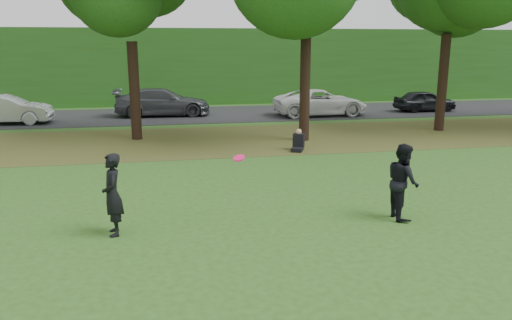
# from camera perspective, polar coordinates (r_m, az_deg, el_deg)

# --- Properties ---
(ground) EXTENTS (120.00, 120.00, 0.00)m
(ground) POSITION_cam_1_polar(r_m,az_deg,el_deg) (9.04, 2.74, -13.36)
(ground) COLOR #2C4917
(ground) RESTS_ON ground
(leaf_litter) EXTENTS (60.00, 7.00, 0.01)m
(leaf_litter) POSITION_cam_1_polar(r_m,az_deg,el_deg) (21.32, -5.44, 2.24)
(leaf_litter) COLOR #49391A
(leaf_litter) RESTS_ON ground
(street) EXTENTS (70.00, 7.00, 0.02)m
(street) POSITION_cam_1_polar(r_m,az_deg,el_deg) (29.19, -6.96, 5.18)
(street) COLOR black
(street) RESTS_ON ground
(far_hedge) EXTENTS (70.00, 3.00, 5.00)m
(far_hedge) POSITION_cam_1_polar(r_m,az_deg,el_deg) (34.94, -7.78, 10.56)
(far_hedge) COLOR #265117
(far_hedge) RESTS_ON ground
(player_left) EXTENTS (0.52, 0.71, 1.79)m
(player_left) POSITION_cam_1_polar(r_m,az_deg,el_deg) (11.07, -16.08, -3.84)
(player_left) COLOR black
(player_left) RESTS_ON ground
(player_right) EXTENTS (0.75, 0.93, 1.79)m
(player_right) POSITION_cam_1_polar(r_m,az_deg,el_deg) (12.15, 16.43, -2.35)
(player_right) COLOR black
(player_right) RESTS_ON ground
(parked_cars) EXTENTS (36.17, 3.97, 1.54)m
(parked_cars) POSITION_cam_1_polar(r_m,az_deg,el_deg) (28.08, -8.32, 6.33)
(parked_cars) COLOR black
(parked_cars) RESTS_ON street
(frisbee) EXTENTS (0.33, 0.31, 0.15)m
(frisbee) POSITION_cam_1_polar(r_m,az_deg,el_deg) (11.26, -1.96, 0.24)
(frisbee) COLOR #ED1365
(frisbee) RESTS_ON ground
(seated_person) EXTENTS (0.68, 0.83, 0.83)m
(seated_person) POSITION_cam_1_polar(r_m,az_deg,el_deg) (19.27, 4.86, 2.00)
(seated_person) COLOR black
(seated_person) RESTS_ON ground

